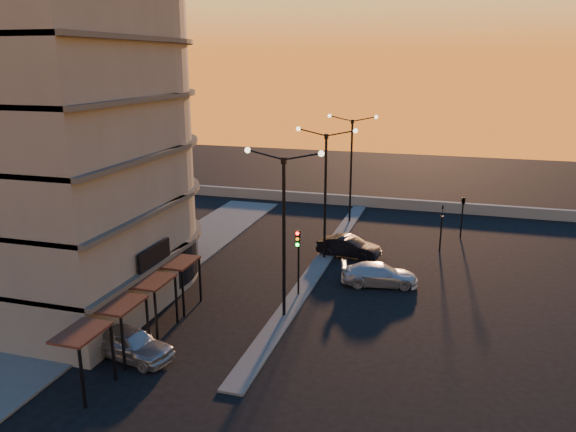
# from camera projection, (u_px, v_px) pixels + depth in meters

# --- Properties ---
(ground) EXTENTS (120.00, 120.00, 0.00)m
(ground) POSITION_uv_depth(u_px,v_px,m) (284.00, 317.00, 31.59)
(ground) COLOR black
(ground) RESTS_ON ground
(sidewalk_west) EXTENTS (5.00, 40.00, 0.12)m
(sidewalk_west) POSITION_uv_depth(u_px,v_px,m) (154.00, 272.00, 38.16)
(sidewalk_west) COLOR #4F4F4D
(sidewalk_west) RESTS_ON ground
(median) EXTENTS (1.20, 36.00, 0.12)m
(median) POSITION_uv_depth(u_px,v_px,m) (324.00, 258.00, 40.81)
(median) COLOR #4F4F4D
(median) RESTS_ON ground
(parapet) EXTENTS (44.00, 0.50, 1.00)m
(parapet) POSITION_uv_depth(u_px,v_px,m) (381.00, 203.00, 54.92)
(parapet) COLOR gray
(parapet) RESTS_ON ground
(building) EXTENTS (14.35, 17.08, 25.00)m
(building) POSITION_uv_depth(u_px,v_px,m) (52.00, 97.00, 32.28)
(building) COLOR slate
(building) RESTS_ON ground
(streetlamp_near) EXTENTS (4.32, 0.32, 9.51)m
(streetlamp_near) POSITION_uv_depth(u_px,v_px,m) (284.00, 221.00, 30.10)
(streetlamp_near) COLOR black
(streetlamp_near) RESTS_ON ground
(streetlamp_mid) EXTENTS (4.32, 0.32, 9.51)m
(streetlamp_mid) POSITION_uv_depth(u_px,v_px,m) (325.00, 184.00, 39.33)
(streetlamp_mid) COLOR black
(streetlamp_mid) RESTS_ON ground
(streetlamp_far) EXTENTS (4.32, 0.32, 9.51)m
(streetlamp_far) POSITION_uv_depth(u_px,v_px,m) (351.00, 160.00, 48.57)
(streetlamp_far) COLOR black
(streetlamp_far) RESTS_ON ground
(traffic_light_main) EXTENTS (0.28, 0.44, 4.25)m
(traffic_light_main) POSITION_uv_depth(u_px,v_px,m) (298.00, 252.00, 33.47)
(traffic_light_main) COLOR black
(traffic_light_main) RESTS_ON ground
(signal_east_a) EXTENTS (0.13, 0.16, 3.60)m
(signal_east_a) POSITION_uv_depth(u_px,v_px,m) (441.00, 227.00, 41.80)
(signal_east_a) COLOR black
(signal_east_a) RESTS_ON ground
(signal_east_b) EXTENTS (0.42, 1.99, 3.60)m
(signal_east_b) POSITION_uv_depth(u_px,v_px,m) (463.00, 201.00, 44.77)
(signal_east_b) COLOR black
(signal_east_b) RESTS_ON ground
(car_hatchback) EXTENTS (4.77, 2.68, 1.53)m
(car_hatchback) POSITION_uv_depth(u_px,v_px,m) (131.00, 343.00, 27.04)
(car_hatchback) COLOR #9C9FA3
(car_hatchback) RESTS_ON ground
(car_sedan) EXTENTS (4.77, 2.28, 1.51)m
(car_sedan) POSITION_uv_depth(u_px,v_px,m) (349.00, 247.00, 41.09)
(car_sedan) COLOR black
(car_sedan) RESTS_ON ground
(car_wagon) EXTENTS (5.15, 2.83, 1.42)m
(car_wagon) POSITION_uv_depth(u_px,v_px,m) (379.00, 274.00, 35.90)
(car_wagon) COLOR silver
(car_wagon) RESTS_ON ground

